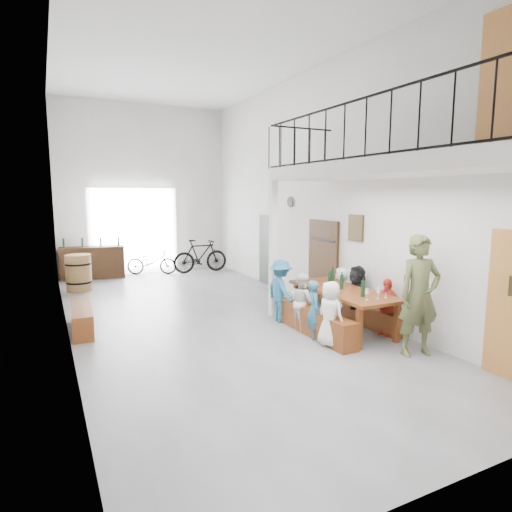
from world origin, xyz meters
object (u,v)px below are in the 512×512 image
tasting_table (342,293)px  oak_barrel (79,273)px  side_bench (82,318)px  serving_counter (93,263)px  host_standing (419,296)px  bench_inner (315,322)px  bicycle_near (152,262)px

tasting_table → oak_barrel: (-4.27, 5.88, -0.21)m
side_bench → serving_counter: size_ratio=0.87×
side_bench → host_standing: host_standing is taller
bench_inner → side_bench: 4.44m
side_bench → bicycle_near: bearing=64.3°
tasting_table → serving_counter: size_ratio=1.28×
side_bench → bicycle_near: (2.55, 5.29, 0.19)m
oak_barrel → host_standing: host_standing is taller
serving_counter → bicycle_near: serving_counter is taller
oak_barrel → host_standing: 8.77m
serving_counter → host_standing: host_standing is taller
side_bench → tasting_table: bearing=-25.8°
tasting_table → serving_counter: bearing=117.5°
bicycle_near → side_bench: bearing=177.0°
side_bench → bicycle_near: size_ratio=1.04×
bench_inner → oak_barrel: 6.96m
tasting_table → bicycle_near: size_ratio=1.53×
serving_counter → host_standing: 10.05m
oak_barrel → bicycle_near: size_ratio=0.63×
tasting_table → bench_inner: tasting_table is taller
bench_inner → side_bench: bearing=150.4°
bicycle_near → host_standing: bearing=-143.5°
oak_barrel → serving_counter: 1.80m
tasting_table → bicycle_near: (-1.95, 7.46, -0.29)m
host_standing → tasting_table: bearing=113.3°
side_bench → oak_barrel: size_ratio=1.65×
oak_barrel → bicycle_near: (2.32, 1.58, -0.08)m
bench_inner → serving_counter: (-3.09, 7.65, 0.25)m
tasting_table → host_standing: (0.28, -1.61, 0.27)m
host_standing → bicycle_near: (-2.22, 9.06, -0.56)m
bench_inner → side_bench: (-3.84, 2.23, -0.01)m
serving_counter → bicycle_near: 1.81m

